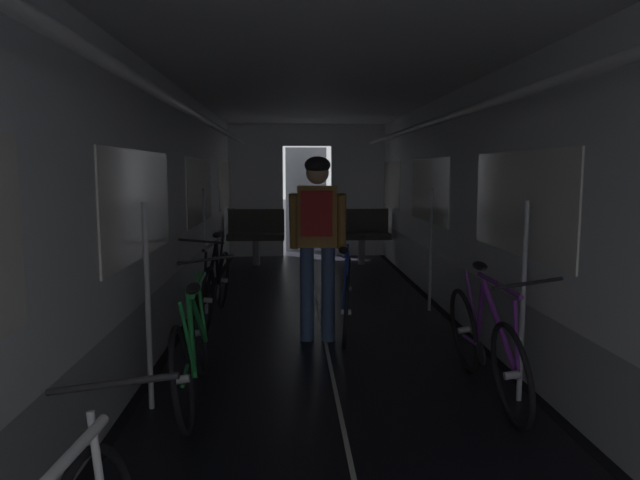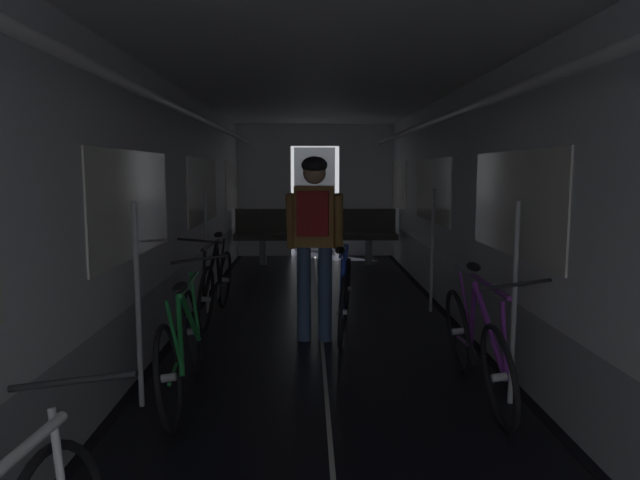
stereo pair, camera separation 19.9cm
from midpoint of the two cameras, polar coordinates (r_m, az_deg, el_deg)
train_car_shell at (r=5.28m, az=-0.58°, el=7.97°), size 3.14×12.34×2.57m
bench_seat_far_left at (r=9.83m, az=-6.96°, el=0.85°), size 0.98×0.51×0.95m
bench_seat_far_right at (r=9.87m, az=3.52°, el=0.91°), size 0.98×0.51×0.95m
bicycle_purple at (r=4.29m, az=14.83°, el=-9.85°), size 0.44×1.69×0.96m
bicycle_black at (r=6.28m, az=-11.23°, el=-4.39°), size 0.44×1.69×0.95m
bicycle_green at (r=4.18m, az=-13.98°, el=-10.26°), size 0.44×1.69×0.95m
person_cyclist_aisle at (r=5.29m, az=-1.34°, el=1.18°), size 0.55×0.41×1.73m
bicycle_blue_in_aisle at (r=5.68m, az=1.65°, el=-5.45°), size 0.44×1.69×0.94m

